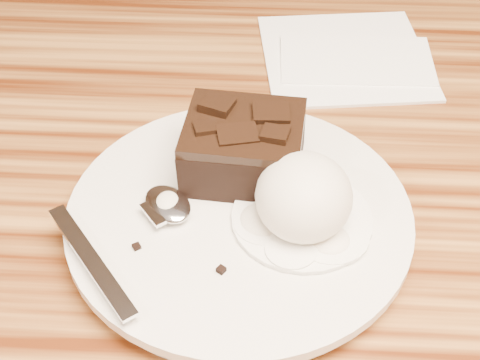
# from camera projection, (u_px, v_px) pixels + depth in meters

# --- Properties ---
(plate) EXTENTS (0.24, 0.24, 0.02)m
(plate) POSITION_uv_depth(u_px,v_px,m) (239.00, 221.00, 0.50)
(plate) COLOR silver
(plate) RESTS_ON dining_table
(brownie) EXTENTS (0.09, 0.08, 0.04)m
(brownie) POSITION_uv_depth(u_px,v_px,m) (244.00, 151.00, 0.51)
(brownie) COLOR black
(brownie) RESTS_ON plate
(ice_cream_scoop) EXTENTS (0.07, 0.07, 0.05)m
(ice_cream_scoop) POSITION_uv_depth(u_px,v_px,m) (304.00, 197.00, 0.47)
(ice_cream_scoop) COLOR white
(ice_cream_scoop) RESTS_ON plate
(melt_puddle) EXTENTS (0.10, 0.10, 0.00)m
(melt_puddle) POSITION_uv_depth(u_px,v_px,m) (302.00, 219.00, 0.48)
(melt_puddle) COLOR white
(melt_puddle) RESTS_ON plate
(spoon) EXTENTS (0.12, 0.15, 0.01)m
(spoon) POSITION_uv_depth(u_px,v_px,m) (168.00, 206.00, 0.49)
(spoon) COLOR silver
(spoon) RESTS_ON plate
(napkin) EXTENTS (0.17, 0.17, 0.01)m
(napkin) POSITION_uv_depth(u_px,v_px,m) (345.00, 56.00, 0.66)
(napkin) COLOR white
(napkin) RESTS_ON dining_table
(crumb_a) EXTENTS (0.01, 0.01, 0.00)m
(crumb_a) POSITION_uv_depth(u_px,v_px,m) (171.00, 214.00, 0.48)
(crumb_a) COLOR black
(crumb_a) RESTS_ON plate
(crumb_b) EXTENTS (0.01, 0.01, 0.00)m
(crumb_b) POSITION_uv_depth(u_px,v_px,m) (137.00, 247.00, 0.46)
(crumb_b) COLOR black
(crumb_b) RESTS_ON plate
(crumb_c) EXTENTS (0.01, 0.00, 0.00)m
(crumb_c) POSITION_uv_depth(u_px,v_px,m) (312.00, 255.00, 0.46)
(crumb_c) COLOR black
(crumb_c) RESTS_ON plate
(crumb_d) EXTENTS (0.01, 0.01, 0.00)m
(crumb_d) POSITION_uv_depth(u_px,v_px,m) (221.00, 270.00, 0.45)
(crumb_d) COLOR black
(crumb_d) RESTS_ON plate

